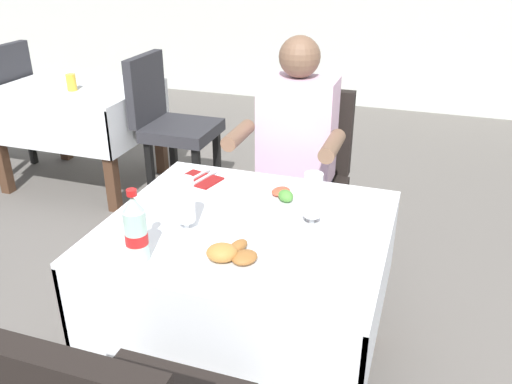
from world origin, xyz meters
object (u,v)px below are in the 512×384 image
at_px(main_dining_table, 247,264).
at_px(background_table_tumbler, 71,82).
at_px(cola_bottle_primary, 136,230).
at_px(beer_glass_left, 185,204).
at_px(background_dining_table, 79,111).
at_px(background_chair_right, 169,120).
at_px(plate_near_camera, 234,255).
at_px(seated_diner_far, 293,155).
at_px(plate_far_diner, 282,200).
at_px(napkin_cutlery_set, 199,179).
at_px(chair_far_diner_seat, 303,177).
at_px(beer_glass_middle, 313,198).

distance_m(main_dining_table, background_table_tumbler, 2.20).
bearing_deg(cola_bottle_primary, beer_glass_left, 74.46).
bearing_deg(main_dining_table, background_dining_table, 140.60).
bearing_deg(background_chair_right, plate_near_camera, -56.84).
distance_m(seated_diner_far, plate_far_diner, 0.54).
distance_m(cola_bottle_primary, background_chair_right, 1.99).
distance_m(beer_glass_left, cola_bottle_primary, 0.23).
bearing_deg(cola_bottle_primary, background_table_tumbler, 131.11).
bearing_deg(background_table_tumbler, background_dining_table, 118.50).
relative_size(beer_glass_left, background_table_tumbler, 1.79).
xyz_separation_m(plate_far_diner, cola_bottle_primary, (-0.32, -0.53, 0.09)).
bearing_deg(cola_bottle_primary, napkin_cutlery_set, 96.36).
height_order(chair_far_diner_seat, seated_diner_far, seated_diner_far).
bearing_deg(beer_glass_left, background_chair_right, 119.37).
bearing_deg(beer_glass_middle, background_chair_right, 132.85).
xyz_separation_m(chair_far_diner_seat, seated_diner_far, (-0.03, -0.11, 0.16)).
distance_m(plate_near_camera, beer_glass_left, 0.28).
bearing_deg(seated_diner_far, cola_bottle_primary, -101.89).
distance_m(main_dining_table, plate_near_camera, 0.31).
height_order(background_dining_table, background_chair_right, background_chair_right).
distance_m(main_dining_table, chair_far_diner_seat, 0.84).
distance_m(main_dining_table, beer_glass_left, 0.35).
bearing_deg(plate_near_camera, beer_glass_left, 149.66).
bearing_deg(cola_bottle_primary, background_dining_table, 130.45).
relative_size(plate_far_diner, beer_glass_left, 1.21).
xyz_separation_m(main_dining_table, background_dining_table, (-1.78, 1.46, -0.01)).
xyz_separation_m(background_chair_right, background_table_tumbler, (-0.65, -0.11, 0.22)).
bearing_deg(napkin_cutlery_set, background_table_tumbler, 142.86).
xyz_separation_m(plate_near_camera, background_dining_table, (-1.82, 1.70, -0.20)).
bearing_deg(beer_glass_middle, beer_glass_left, -156.42).
bearing_deg(chair_far_diner_seat, main_dining_table, -90.00).
bearing_deg(beer_glass_left, main_dining_table, 30.08).
xyz_separation_m(seated_diner_far, plate_near_camera, (0.07, -0.97, 0.03)).
xyz_separation_m(plate_near_camera, background_table_tumbler, (-1.76, 1.60, 0.03)).
height_order(main_dining_table, chair_far_diner_seat, chair_far_diner_seat).
bearing_deg(beer_glass_middle, background_dining_table, 145.17).
xyz_separation_m(seated_diner_far, background_table_tumbler, (-1.70, 0.62, 0.07)).
distance_m(main_dining_table, plate_far_diner, 0.28).
relative_size(main_dining_table, napkin_cutlery_set, 5.09).
height_order(plate_near_camera, background_chair_right, background_chair_right).
bearing_deg(chair_far_diner_seat, beer_glass_left, -101.14).
relative_size(napkin_cutlery_set, background_chair_right, 0.20).
bearing_deg(cola_bottle_primary, background_chair_right, 114.58).
bearing_deg(beer_glass_middle, chair_far_diner_seat, 106.00).
relative_size(plate_far_diner, background_table_tumbler, 2.17).
distance_m(plate_far_diner, beer_glass_left, 0.41).
bearing_deg(plate_far_diner, plate_near_camera, -94.06).
distance_m(beer_glass_middle, background_table_tumbler, 2.33).
bearing_deg(seated_diner_far, chair_far_diner_seat, 77.01).
height_order(seated_diner_far, napkin_cutlery_set, seated_diner_far).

